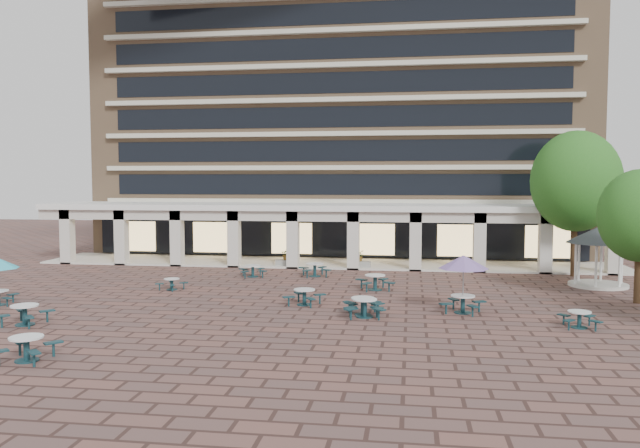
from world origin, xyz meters
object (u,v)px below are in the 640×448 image
(picnic_table_1, at_px, (26,346))
(picnic_table_2, at_px, (363,305))
(picnic_table_0, at_px, (25,313))
(gazebo, at_px, (599,242))
(planter_right, at_px, (360,261))
(planter_left, at_px, (286,259))

(picnic_table_1, xyz_separation_m, picnic_table_2, (10.71, 8.87, -0.02))
(picnic_table_2, bearing_deg, picnic_table_0, -171.70)
(picnic_table_2, xyz_separation_m, gazebo, (12.88, 9.72, 2.11))
(picnic_table_1, height_order, planter_right, planter_right)
(picnic_table_1, xyz_separation_m, planter_right, (9.36, 23.90, 0.03))
(picnic_table_2, relative_size, planter_left, 1.32)
(planter_right, bearing_deg, planter_left, -180.00)
(picnic_table_1, bearing_deg, planter_right, 65.76)
(planter_left, relative_size, planter_right, 1.00)
(picnic_table_0, height_order, planter_left, planter_left)
(planter_left, bearing_deg, planter_right, 0.00)
(picnic_table_1, height_order, planter_left, planter_left)
(picnic_table_2, xyz_separation_m, planter_right, (-1.36, 15.03, 0.05))
(planter_right, bearing_deg, picnic_table_2, -84.83)
(picnic_table_0, xyz_separation_m, picnic_table_1, (3.30, -4.86, -0.01))
(picnic_table_0, distance_m, picnic_table_2, 14.58)
(picnic_table_2, height_order, gazebo, gazebo)
(picnic_table_0, height_order, gazebo, gazebo)
(gazebo, distance_m, planter_right, 15.34)
(picnic_table_2, bearing_deg, planter_left, 105.92)
(picnic_table_1, xyz_separation_m, planter_left, (4.15, 23.90, 0.06))
(picnic_table_0, distance_m, picnic_table_1, 5.87)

